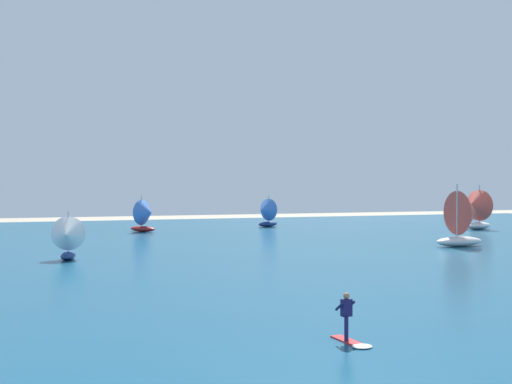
{
  "coord_description": "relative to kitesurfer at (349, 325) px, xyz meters",
  "views": [
    {
      "loc": [
        -6.23,
        -1.19,
        5.45
      ],
      "look_at": [
        1.11,
        19.69,
        5.22
      ],
      "focal_mm": 43.16,
      "sensor_mm": 36.0,
      "label": 1
    }
  ],
  "objects": [
    {
      "name": "sailboat_mid_right",
      "position": [
        -8.12,
        27.47,
        1.0
      ],
      "size": [
        2.66,
        3.08,
        3.5
      ],
      "color": "navy",
      "rests_on": "ocean"
    },
    {
      "name": "sailboat_far_left",
      "position": [
        25.57,
        26.42,
        1.92
      ],
      "size": [
        4.65,
        3.9,
        5.51
      ],
      "color": "white",
      "rests_on": "ocean"
    },
    {
      "name": "sailboat_trailing",
      "position": [
        17.84,
        56.59,
        1.28
      ],
      "size": [
        3.69,
        3.28,
        4.11
      ],
      "color": "navy",
      "rests_on": "ocean"
    },
    {
      "name": "sailboat_outermost",
      "position": [
        1.61,
        52.71,
        1.32
      ],
      "size": [
        3.62,
        3.75,
        4.19
      ],
      "color": "maroon",
      "rests_on": "ocean"
    },
    {
      "name": "kitesurfer",
      "position": [
        0.0,
        0.0,
        0.0
      ],
      "size": [
        0.76,
        1.99,
        1.67
      ],
      "color": "red",
      "rests_on": "ocean"
    },
    {
      "name": "ocean",
      "position": [
        -3.73,
        33.28,
        -0.65
      ],
      "size": [
        160.0,
        90.0,
        0.1
      ],
      "primitive_type": "cube",
      "color": "navy",
      "rests_on": "ground"
    },
    {
      "name": "sailboat_far_right",
      "position": [
        40.52,
        43.58,
        1.89
      ],
      "size": [
        4.84,
        4.26,
        5.44
      ],
      "color": "white",
      "rests_on": "ocean"
    }
  ]
}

